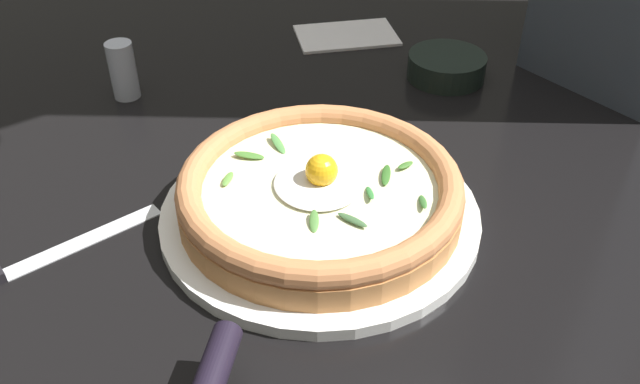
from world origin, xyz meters
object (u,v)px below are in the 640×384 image
pizza (320,191)px  pepper_shaker (123,70)px  side_bowl (446,66)px  folded_napkin (346,34)px

pizza → pepper_shaker: size_ratio=3.76×
pizza → pepper_shaker: bearing=-156.6°
pizza → side_bowl: size_ratio=2.67×
folded_napkin → pepper_shaker: size_ratio=2.00×
pepper_shaker → folded_napkin: bearing=100.3°
side_bowl → folded_napkin: (-0.16, -0.07, -0.01)m
pizza → folded_napkin: pizza is taller
pizza → pepper_shaker: 0.33m
folded_napkin → side_bowl: bearing=23.4°
side_bowl → pepper_shaker: (-0.10, -0.39, 0.02)m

